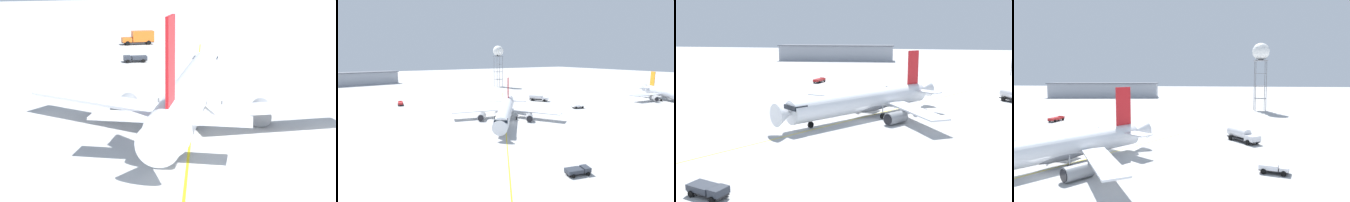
{
  "view_description": "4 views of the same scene",
  "coord_description": "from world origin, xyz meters",
  "views": [
    {
      "loc": [
        48.59,
        -24.5,
        14.75
      ],
      "look_at": [
        4.97,
        -3.65,
        2.74
      ],
      "focal_mm": 52.8,
      "sensor_mm": 36.0,
      "label": 1
    },
    {
      "loc": [
        -61.53,
        39.32,
        19.59
      ],
      "look_at": [
        13.0,
        -6.21,
        4.07
      ],
      "focal_mm": 26.99,
      "sensor_mm": 36.0,
      "label": 2
    },
    {
      "loc": [
        -62.66,
        -12.43,
        15.62
      ],
      "look_at": [
        2.88,
        4.11,
        2.9
      ],
      "focal_mm": 38.76,
      "sensor_mm": 36.0,
      "label": 3
    },
    {
      "loc": [
        -39.6,
        -24.86,
        14.53
      ],
      "look_at": [
        32.42,
        -16.76,
        7.94
      ],
      "focal_mm": 32.46,
      "sensor_mm": 36.0,
      "label": 4
    }
  ],
  "objects": [
    {
      "name": "catering_truck_truck",
      "position": [
        -56.69,
        18.66,
        1.66
      ],
      "size": [
        3.81,
        7.64,
        3.1
      ],
      "rotation": [
        0.0,
        0.0,
        4.53
      ],
      "color": "#232326",
      "rests_on": "ground_plane"
    },
    {
      "name": "baggage_truck_truck",
      "position": [
        -34.03,
        8.37,
        0.72
      ],
      "size": [
        2.81,
        4.49,
        1.22
      ],
      "rotation": [
        0.0,
        0.0,
        4.47
      ],
      "color": "#232326",
      "rests_on": "ground_plane"
    },
    {
      "name": "taxiway_centreline",
      "position": [
        2.61,
        0.48,
        0.0
      ],
      "size": [
        107.04,
        61.86,
        0.01
      ],
      "rotation": [
        0.0,
        0.0,
        2.62
      ],
      "color": "yellow",
      "rests_on": "ground_plane"
    },
    {
      "name": "ground_plane",
      "position": [
        0.0,
        0.0,
        0.0
      ],
      "size": [
        600.0,
        600.0,
        0.0
      ],
      "primitive_type": "plane",
      "color": "#B2B2B2"
    },
    {
      "name": "airliner_main",
      "position": [
        3.24,
        -0.05,
        2.91
      ],
      "size": [
        33.32,
        29.51,
        12.04
      ],
      "rotation": [
        0.0,
        0.0,
        2.52
      ],
      "color": "white",
      "rests_on": "ground_plane"
    }
  ]
}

